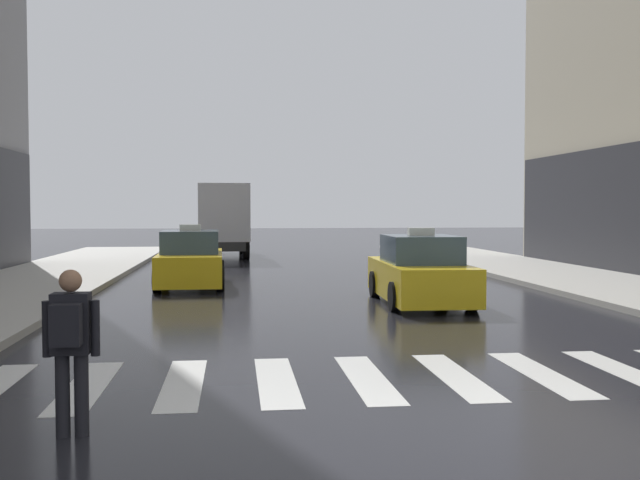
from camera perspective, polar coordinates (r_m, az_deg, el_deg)
ground_plane at (r=7.18m, az=13.12°, el=-15.80°), size 160.00×160.00×0.00m
crosswalk_markings at (r=9.95m, az=7.16°, el=-10.57°), size 11.30×2.80×0.01m
taxi_lead at (r=17.46m, az=7.83°, el=-2.58°), size 2.03×4.59×1.80m
taxi_second at (r=21.49m, az=-10.09°, el=-1.66°), size 2.00×4.57×1.80m
box_truck at (r=34.37m, az=-7.59°, el=1.75°), size 2.45×7.60×3.35m
pedestrian_with_backpack at (r=7.57m, az=-18.94°, el=-7.35°), size 0.55×0.43×1.65m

